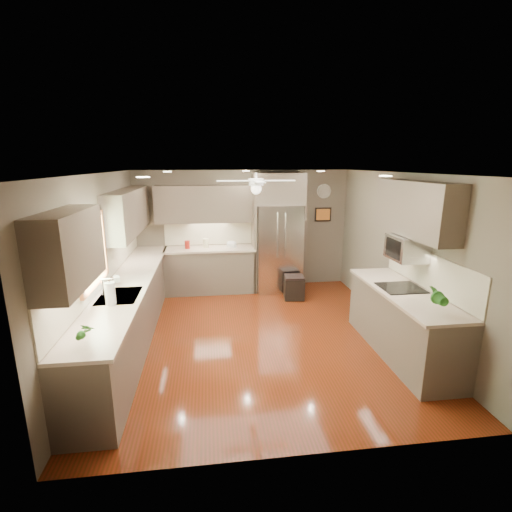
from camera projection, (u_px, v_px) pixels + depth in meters
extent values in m
plane|color=#4C210A|center=(259.00, 335.00, 5.84)|extent=(5.00, 5.00, 0.00)
plane|color=white|center=(259.00, 173.00, 5.23)|extent=(5.00, 5.00, 0.00)
plane|color=#655C4D|center=(243.00, 230.00, 7.94)|extent=(4.50, 0.00, 4.50)
plane|color=#655C4D|center=(299.00, 332.00, 3.13)|extent=(4.50, 0.00, 4.50)
plane|color=#655C4D|center=(102.00, 264.00, 5.26)|extent=(0.00, 5.00, 5.00)
plane|color=#655C4D|center=(401.00, 254.00, 5.81)|extent=(0.00, 5.00, 5.00)
cylinder|color=maroon|center=(187.00, 245.00, 7.55)|extent=(0.11, 0.11, 0.17)
cylinder|color=beige|center=(206.00, 243.00, 7.64)|extent=(0.14, 0.14, 0.19)
imported|color=white|center=(117.00, 279.00, 5.31)|extent=(0.10, 0.11, 0.18)
imported|color=#24611B|center=(84.00, 332.00, 3.54)|extent=(0.15, 0.11, 0.27)
imported|color=#24611B|center=(438.00, 296.00, 4.33)|extent=(0.21, 0.17, 0.37)
imported|color=beige|center=(232.00, 246.00, 7.66)|extent=(0.28, 0.28, 0.05)
cube|color=#4E4538|center=(131.00, 311.00, 5.63)|extent=(0.60, 4.70, 0.90)
cube|color=beige|center=(129.00, 282.00, 5.52)|extent=(0.65, 4.70, 0.04)
cube|color=beige|center=(106.00, 264.00, 5.41)|extent=(0.02, 4.70, 0.50)
cube|color=#4E4538|center=(210.00, 271.00, 7.76)|extent=(1.85, 0.60, 0.90)
cube|color=beige|center=(210.00, 249.00, 7.63)|extent=(1.85, 0.65, 0.04)
cube|color=beige|center=(209.00, 233.00, 7.85)|extent=(1.85, 0.02, 0.50)
cube|color=#4E4538|center=(69.00, 249.00, 3.60)|extent=(0.33, 1.20, 0.75)
cube|color=#4E4538|center=(129.00, 212.00, 6.39)|extent=(0.33, 2.40, 0.75)
cube|color=#4E4538|center=(208.00, 204.00, 7.55)|extent=(2.15, 0.33, 0.75)
cube|color=#4E4538|center=(415.00, 209.00, 5.07)|extent=(0.33, 1.70, 0.75)
cube|color=#BFF2B2|center=(90.00, 251.00, 4.70)|extent=(0.01, 1.00, 0.80)
cube|color=brown|center=(88.00, 218.00, 4.60)|extent=(0.05, 1.12, 0.06)
cube|color=brown|center=(96.00, 283.00, 4.81)|extent=(0.05, 1.12, 0.06)
cube|color=brown|center=(78.00, 262.00, 4.20)|extent=(0.05, 0.06, 0.80)
cube|color=brown|center=(103.00, 243.00, 5.22)|extent=(0.05, 0.06, 0.80)
cube|color=silver|center=(119.00, 296.00, 4.89)|extent=(0.50, 0.70, 0.03)
cube|color=#262626|center=(120.00, 299.00, 4.90)|extent=(0.44, 0.62, 0.05)
cylinder|color=silver|center=(103.00, 288.00, 4.84)|extent=(0.02, 0.02, 0.24)
cylinder|color=silver|center=(107.00, 279.00, 4.82)|extent=(0.16, 0.02, 0.02)
cube|color=silver|center=(278.00, 248.00, 7.76)|extent=(0.92, 0.72, 1.82)
cube|color=black|center=(281.00, 264.00, 7.50)|extent=(0.88, 0.02, 0.02)
cube|color=black|center=(281.00, 235.00, 7.35)|extent=(0.01, 0.02, 1.00)
cylinder|color=silver|center=(278.00, 235.00, 7.30)|extent=(0.02, 0.02, 0.90)
cylinder|color=silver|center=(286.00, 235.00, 7.32)|extent=(0.02, 0.02, 0.90)
cube|color=#4E4538|center=(278.00, 188.00, 7.52)|extent=(1.04, 0.60, 0.63)
cube|color=#4E4538|center=(254.00, 248.00, 7.76)|extent=(0.06, 0.60, 1.82)
cube|color=#4E4538|center=(301.00, 247.00, 7.88)|extent=(0.06, 0.60, 1.82)
cube|color=#4E4538|center=(402.00, 323.00, 5.20)|extent=(0.65, 2.20, 0.90)
cube|color=beige|center=(404.00, 292.00, 5.08)|extent=(0.70, 2.20, 0.04)
cube|color=beige|center=(429.00, 271.00, 5.06)|extent=(0.02, 2.20, 0.50)
cube|color=black|center=(401.00, 288.00, 5.17)|extent=(0.56, 0.52, 0.01)
cube|color=silver|center=(407.00, 248.00, 5.20)|extent=(0.42, 0.55, 0.34)
cube|color=black|center=(393.00, 248.00, 5.18)|extent=(0.02, 0.40, 0.26)
cylinder|color=white|center=(256.00, 175.00, 5.53)|extent=(0.03, 0.03, 0.08)
cylinder|color=white|center=(256.00, 182.00, 5.55)|extent=(0.22, 0.22, 0.10)
sphere|color=white|center=(256.00, 189.00, 5.58)|extent=(0.16, 0.16, 0.16)
cube|color=white|center=(279.00, 181.00, 5.59)|extent=(0.48, 0.11, 0.01)
cube|color=white|center=(253.00, 180.00, 5.88)|extent=(0.11, 0.48, 0.01)
cube|color=white|center=(233.00, 181.00, 5.50)|extent=(0.48, 0.11, 0.01)
cube|color=white|center=(259.00, 182.00, 5.21)|extent=(0.11, 0.48, 0.01)
cylinder|color=white|center=(167.00, 172.00, 6.31)|extent=(0.14, 0.14, 0.01)
cylinder|color=white|center=(321.00, 171.00, 6.64)|extent=(0.14, 0.14, 0.01)
cylinder|color=white|center=(143.00, 177.00, 3.90)|extent=(0.14, 0.14, 0.01)
cylinder|color=white|center=(386.00, 176.00, 4.24)|extent=(0.14, 0.14, 0.01)
cylinder|color=white|center=(246.00, 171.00, 6.96)|extent=(0.14, 0.14, 0.01)
cylinder|color=white|center=(324.00, 191.00, 7.95)|extent=(0.30, 0.03, 0.30)
cylinder|color=silver|center=(324.00, 191.00, 7.93)|extent=(0.29, 0.00, 0.29)
cube|color=black|center=(323.00, 214.00, 8.06)|extent=(0.36, 0.03, 0.30)
cube|color=orange|center=(323.00, 215.00, 8.05)|extent=(0.30, 0.01, 0.24)
cube|color=black|center=(294.00, 288.00, 7.37)|extent=(0.42, 0.42, 0.43)
cube|color=black|center=(294.00, 277.00, 7.31)|extent=(0.40, 0.40, 0.03)
cylinder|color=white|center=(110.00, 294.00, 4.54)|extent=(0.12, 0.12, 0.29)
cylinder|color=silver|center=(110.00, 293.00, 4.54)|extent=(0.02, 0.02, 0.31)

